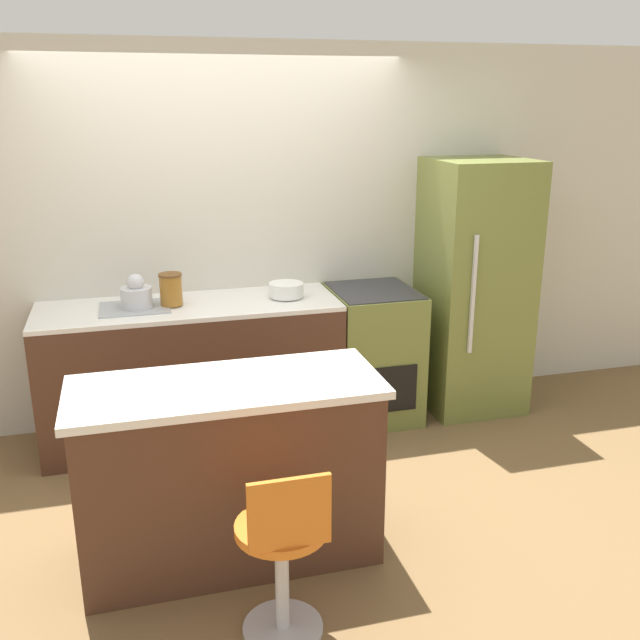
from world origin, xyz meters
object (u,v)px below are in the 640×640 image
kettle (136,294)px  mixing_bowl (286,290)px  refrigerator (474,287)px  stool_chair (283,556)px  oven_range (372,354)px

kettle → mixing_bowl: kettle is taller
mixing_bowl → refrigerator: bearing=0.2°
refrigerator → stool_chair: refrigerator is taller
stool_chair → mixing_bowl: (0.48, 2.04, 0.60)m
oven_range → kettle: bearing=-179.8°
oven_range → kettle: 1.70m
oven_range → refrigerator: (0.77, -0.00, 0.44)m
refrigerator → stool_chair: size_ratio=2.17×
refrigerator → kettle: refrigerator is taller
oven_range → kettle: kettle is taller
refrigerator → mixing_bowl: bearing=-179.8°
mixing_bowl → oven_range: bearing=0.5°
oven_range → mixing_bowl: bearing=-179.5°
oven_range → mixing_bowl: size_ratio=4.08×
kettle → mixing_bowl: bearing=-0.0°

